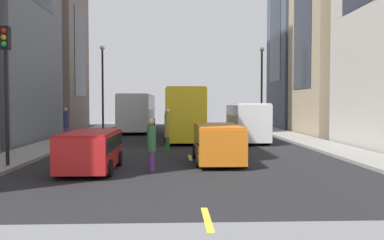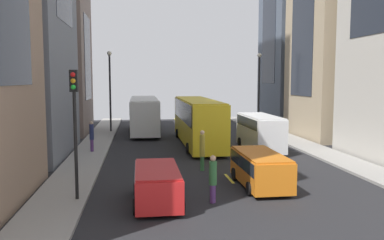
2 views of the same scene
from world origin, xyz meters
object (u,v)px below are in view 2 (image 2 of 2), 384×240
at_px(city_bus_white, 144,112).
at_px(pedestrian_waiting_curb, 202,149).
at_px(streetcar_yellow, 197,118).
at_px(traffic_light_near_corner, 75,109).
at_px(car_orange_0, 260,167).
at_px(car_red_1, 157,182).
at_px(delivery_van_white, 260,130).
at_px(pedestrian_walking_far, 213,177).
at_px(pedestrian_crossing_near, 92,135).

xyz_separation_m(city_bus_white, pedestrian_waiting_curb, (3.02, -17.17, -0.75)).
bearing_deg(streetcar_yellow, traffic_light_near_corner, -116.68).
bearing_deg(pedestrian_waiting_curb, traffic_light_near_corner, -73.12).
height_order(car_orange_0, pedestrian_waiting_curb, pedestrian_waiting_curb).
relative_size(streetcar_yellow, car_red_1, 2.98).
bearing_deg(streetcar_yellow, delivery_van_white, -39.87).
height_order(car_red_1, traffic_light_near_corner, traffic_light_near_corner).
xyz_separation_m(car_orange_0, pedestrian_waiting_curb, (-2.24, 3.71, 0.29)).
height_order(city_bus_white, pedestrian_waiting_curb, city_bus_white).
height_order(pedestrian_waiting_curb, pedestrian_walking_far, pedestrian_waiting_curb).
distance_m(delivery_van_white, car_orange_0, 9.97).
height_order(streetcar_yellow, delivery_van_white, streetcar_yellow).
relative_size(delivery_van_white, car_orange_0, 1.25).
bearing_deg(pedestrian_crossing_near, pedestrian_walking_far, 82.46).
xyz_separation_m(streetcar_yellow, car_red_1, (-3.88, -14.95, -1.23)).
height_order(car_red_1, pedestrian_walking_far, pedestrian_walking_far).
bearing_deg(car_red_1, car_orange_0, 21.78).
xyz_separation_m(car_orange_0, pedestrian_crossing_near, (-9.05, 9.98, 0.32)).
distance_m(city_bus_white, car_orange_0, 21.56).
height_order(pedestrian_walking_far, traffic_light_near_corner, traffic_light_near_corner).
height_order(delivery_van_white, car_orange_0, delivery_van_white).
height_order(streetcar_yellow, pedestrian_waiting_curb, streetcar_yellow).
relative_size(city_bus_white, streetcar_yellow, 0.91).
distance_m(car_orange_0, traffic_light_near_corner, 9.02).
bearing_deg(traffic_light_near_corner, pedestrian_walking_far, -8.08).
distance_m(city_bus_white, pedestrian_walking_far, 23.29).
bearing_deg(traffic_light_near_corner, car_red_1, -9.64).
xyz_separation_m(car_orange_0, car_red_1, (-5.05, -2.02, -0.08)).
bearing_deg(streetcar_yellow, pedestrian_walking_far, -95.89).
distance_m(city_bus_white, streetcar_yellow, 8.94).
xyz_separation_m(city_bus_white, pedestrian_crossing_near, (-3.79, -10.89, -0.72)).
relative_size(city_bus_white, pedestrian_walking_far, 5.74).
relative_size(pedestrian_waiting_curb, traffic_light_near_corner, 0.43).
distance_m(city_bus_white, pedestrian_crossing_near, 11.56).
bearing_deg(pedestrian_crossing_near, delivery_van_white, 142.90).
xyz_separation_m(city_bus_white, traffic_light_near_corner, (-3.13, -22.33, 1.93)).
height_order(car_orange_0, pedestrian_crossing_near, pedestrian_crossing_near).
bearing_deg(streetcar_yellow, car_orange_0, -84.85).
xyz_separation_m(pedestrian_walking_far, traffic_light_near_corner, (-5.66, 0.80, 2.85)).
distance_m(pedestrian_waiting_curb, pedestrian_walking_far, 5.99).
distance_m(city_bus_white, delivery_van_white, 14.01).
distance_m(streetcar_yellow, pedestrian_waiting_curb, 9.32).
bearing_deg(car_red_1, city_bus_white, 90.53).
bearing_deg(traffic_light_near_corner, car_orange_0, 9.79).
bearing_deg(pedestrian_crossing_near, car_red_1, 73.60).
distance_m(streetcar_yellow, pedestrian_crossing_near, 8.46).
bearing_deg(city_bus_white, pedestrian_crossing_near, -109.20).
relative_size(pedestrian_waiting_curb, pedestrian_crossing_near, 1.09).
relative_size(car_orange_0, car_red_1, 1.09).
bearing_deg(pedestrian_waiting_curb, streetcar_yellow, 150.27).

